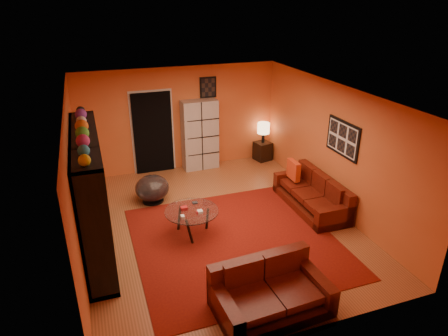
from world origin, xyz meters
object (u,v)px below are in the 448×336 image
object	(u,v)px
tv	(95,193)
coffee_table	(192,213)
loveseat	(269,291)
bowl_chair	(152,188)
side_table	(263,151)
table_lamp	(264,129)
sofa	(314,195)
entertainment_unit	(92,194)
storage_cabinet	(200,135)

from	to	relation	value
tv	coffee_table	world-z (taller)	tv
loveseat	bowl_chair	size ratio (longest dim) A/B	2.26
side_table	table_lamp	distance (m)	0.64
sofa	bowl_chair	size ratio (longest dim) A/B	2.66
sofa	table_lamp	bearing A→B (deg)	88.63
entertainment_unit	sofa	distance (m)	4.47
tv	coffee_table	bearing A→B (deg)	-99.71
sofa	side_table	size ratio (longest dim) A/B	3.91
sofa	side_table	distance (m)	2.79
bowl_chair	side_table	world-z (taller)	bowl_chair
coffee_table	bowl_chair	world-z (taller)	bowl_chair
entertainment_unit	sofa	bearing A→B (deg)	-0.47
coffee_table	side_table	bearing A→B (deg)	46.65
loveseat	tv	bearing A→B (deg)	37.97
storage_cabinet	bowl_chair	xyz separation A→B (m)	(-1.51, -1.46, -0.57)
entertainment_unit	loveseat	size ratio (longest dim) A/B	1.81
table_lamp	bowl_chair	bearing A→B (deg)	-156.63
coffee_table	side_table	distance (m)	4.06
entertainment_unit	table_lamp	xyz separation A→B (m)	(4.48, 2.75, -0.16)
storage_cabinet	table_lamp	world-z (taller)	storage_cabinet
coffee_table	table_lamp	world-z (taller)	table_lamp
sofa	coffee_table	distance (m)	2.72
storage_cabinet	table_lamp	bearing A→B (deg)	-3.15
sofa	table_lamp	world-z (taller)	table_lamp
loveseat	table_lamp	xyz separation A→B (m)	(2.25, 5.16, 0.61)
loveseat	side_table	size ratio (longest dim) A/B	3.32
storage_cabinet	loveseat	bearing A→B (deg)	-96.99
entertainment_unit	table_lamp	world-z (taller)	entertainment_unit
entertainment_unit	tv	size ratio (longest dim) A/B	2.95
tv	storage_cabinet	xyz separation A→B (m)	(2.68, 2.72, -0.12)
entertainment_unit	storage_cabinet	bearing A→B (deg)	45.69
sofa	tv	bearing A→B (deg)	178.60
storage_cabinet	side_table	distance (m)	1.86
sofa	storage_cabinet	xyz separation A→B (m)	(-1.67, 2.84, 0.61)
sofa	entertainment_unit	bearing A→B (deg)	179.68
bowl_chair	side_table	size ratio (longest dim) A/B	1.47
coffee_table	storage_cabinet	xyz separation A→B (m)	(1.04, 3.00, 0.43)
sofa	loveseat	size ratio (longest dim) A/B	1.18
bowl_chair	side_table	distance (m)	3.55
loveseat	coffee_table	distance (m)	2.28
entertainment_unit	coffee_table	bearing A→B (deg)	-6.74
table_lamp	storage_cabinet	bearing A→B (deg)	178.36
bowl_chair	table_lamp	xyz separation A→B (m)	(3.26, 1.41, 0.57)
tv	side_table	xyz separation A→B (m)	(4.43, 2.67, -0.76)
coffee_table	bowl_chair	size ratio (longest dim) A/B	1.37
tv	table_lamp	world-z (taller)	tv
sofa	storage_cabinet	bearing A→B (deg)	120.68
side_table	storage_cabinet	bearing A→B (deg)	178.36
tv	sofa	distance (m)	4.42
side_table	loveseat	bearing A→B (deg)	-113.52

